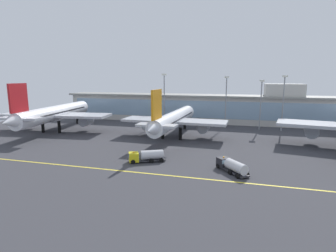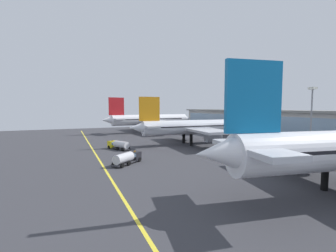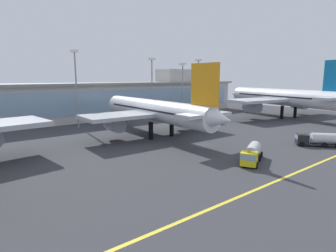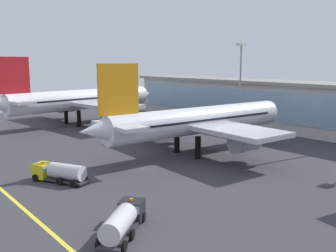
% 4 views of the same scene
% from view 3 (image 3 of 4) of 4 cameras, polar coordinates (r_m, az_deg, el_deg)
% --- Properties ---
extents(ground_plane, '(180.00, 180.00, 0.00)m').
position_cam_3_polar(ground_plane, '(62.55, 6.87, -3.85)').
color(ground_plane, '#38383D').
extents(taxiway_centreline_stripe, '(144.00, 0.50, 0.01)m').
position_cam_3_polar(taxiway_centreline_stripe, '(50.34, 25.25, -8.17)').
color(taxiway_centreline_stripe, yellow).
rests_on(taxiway_centreline_stripe, ground).
extents(terminal_building, '(128.87, 14.00, 17.94)m').
position_cam_3_polar(terminal_building, '(103.96, -12.86, 5.27)').
color(terminal_building, beige).
rests_on(terminal_building, ground).
extents(airliner_near_right, '(36.64, 49.52, 17.48)m').
position_cam_3_polar(airliner_near_right, '(70.84, -2.71, 3.08)').
color(airliner_near_right, black).
rests_on(airliner_near_right, ground).
extents(airliner_far_right, '(46.75, 54.59, 19.88)m').
position_cam_3_polar(airliner_far_right, '(112.01, 22.06, 5.34)').
color(airliner_far_right, black).
rests_on(airliner_far_right, ground).
extents(fuel_tanker_truck, '(7.65, 8.51, 2.90)m').
position_cam_3_polar(fuel_tanker_truck, '(68.97, 27.82, -2.37)').
color(fuel_tanker_truck, black).
rests_on(fuel_tanker_truck, ground).
extents(baggage_tug_near, '(9.16, 6.28, 2.90)m').
position_cam_3_polar(baggage_tug_near, '(51.76, 16.54, -5.40)').
color(baggage_tug_near, black).
rests_on(baggage_tug_near, ground).
extents(apron_light_mast_west, '(1.80, 1.80, 21.54)m').
position_cam_3_polar(apron_light_mast_west, '(112.41, 6.14, 9.60)').
color(apron_light_mast_west, gray).
rests_on(apron_light_mast_west, ground).
extents(apron_light_mast_centre, '(1.80, 1.80, 19.82)m').
position_cam_3_polar(apron_light_mast_centre, '(106.79, 2.96, 9.11)').
color(apron_light_mast_centre, gray).
rests_on(apron_light_mast_centre, ground).
extents(apron_light_mast_east, '(1.80, 1.80, 22.34)m').
position_cam_3_polar(apron_light_mast_east, '(86.64, -18.12, 9.39)').
color(apron_light_mast_east, gray).
rests_on(apron_light_mast_east, ground).
extents(apron_light_mast_far_east, '(1.80, 1.80, 21.16)m').
position_cam_3_polar(apron_light_mast_far_east, '(98.81, -3.26, 9.48)').
color(apron_light_mast_far_east, gray).
rests_on(apron_light_mast_far_east, ground).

